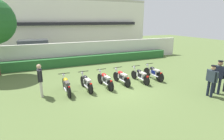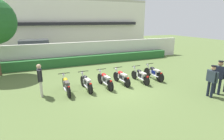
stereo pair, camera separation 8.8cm
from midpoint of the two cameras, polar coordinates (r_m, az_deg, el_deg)
The scene contains 14 objects.
ground at distance 10.11m, azimuth 1.66°, elevation -5.94°, with size 60.00×60.00×0.00m, color #566B38.
building at distance 25.79m, azimuth -15.18°, elevation 13.87°, with size 21.47×6.50×6.37m.
compound_wall at distance 16.36m, azimuth -9.11°, elevation 5.61°, with size 20.40×0.30×1.87m, color silver.
hedge_row at distance 15.80m, azimuth -8.37°, elevation 3.20°, with size 16.32×0.70×0.74m, color #28602D.
parked_car at distance 19.24m, azimuth -23.36°, elevation 6.01°, with size 4.54×2.16×1.89m.
motorcycle_in_row_0 at distance 9.64m, azimuth -14.66°, elevation -4.66°, with size 0.60×1.94×0.97m.
motorcycle_in_row_1 at distance 9.85m, azimuth -8.48°, elevation -3.90°, with size 0.60×1.89×0.96m.
motorcycle_in_row_2 at distance 10.15m, azimuth -2.48°, elevation -3.12°, with size 0.60×1.96×0.97m.
motorcycle_in_row_3 at distance 10.67m, azimuth 2.81°, elevation -2.25°, with size 0.60×1.85×0.95m.
motorcycle_in_row_4 at distance 11.14m, azimuth 8.74°, elevation -1.69°, with size 0.60×1.91×0.94m.
motorcycle_in_row_5 at distance 11.82m, azimuth 12.90°, elevation -0.80°, with size 0.60×1.86×0.97m.
inspector_person at distance 9.46m, azimuth -22.28°, elevation -2.31°, with size 0.22×0.67×1.67m.
officer_0 at distance 10.03m, azimuth 29.06°, elevation -2.38°, with size 0.25×0.65×1.62m.
officer_1 at distance 10.56m, azimuth 30.76°, elevation -1.19°, with size 0.32×0.68×1.77m.
Camera 1 is at (-4.10, -8.47, 3.70)m, focal length 28.57 mm.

